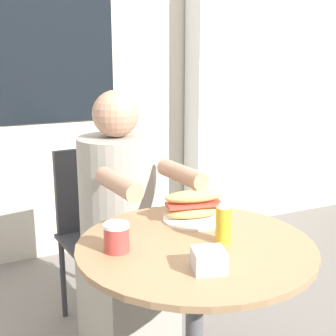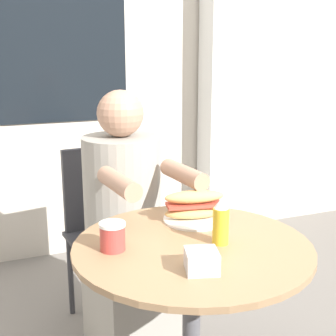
{
  "view_description": "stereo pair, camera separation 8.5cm",
  "coord_description": "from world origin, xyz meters",
  "px_view_note": "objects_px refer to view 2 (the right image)",
  "views": [
    {
      "loc": [
        -0.67,
        -1.22,
        1.34
      ],
      "look_at": [
        0.0,
        0.21,
        0.94
      ],
      "focal_mm": 50.0,
      "sensor_mm": 36.0,
      "label": 1
    },
    {
      "loc": [
        -0.59,
        -1.25,
        1.34
      ],
      "look_at": [
        0.0,
        0.21,
        0.94
      ],
      "focal_mm": 50.0,
      "sensor_mm": 36.0,
      "label": 2
    }
  ],
  "objects_px": {
    "cafe_table": "(192,299)",
    "sandwich_on_plate": "(194,208)",
    "seated_diner": "(127,245)",
    "diner_chair": "(104,218)",
    "condiment_bottle": "(221,222)",
    "drink_cup": "(113,236)"
  },
  "relations": [
    {
      "from": "cafe_table",
      "to": "sandwich_on_plate",
      "type": "relative_size",
      "value": 3.37
    },
    {
      "from": "seated_diner",
      "to": "sandwich_on_plate",
      "type": "xyz_separation_m",
      "value": [
        0.15,
        -0.37,
        0.27
      ]
    },
    {
      "from": "cafe_table",
      "to": "sandwich_on_plate",
      "type": "bearing_deg",
      "value": 63.52
    },
    {
      "from": "sandwich_on_plate",
      "to": "seated_diner",
      "type": "bearing_deg",
      "value": 111.32
    },
    {
      "from": "seated_diner",
      "to": "sandwich_on_plate",
      "type": "height_order",
      "value": "seated_diner"
    },
    {
      "from": "cafe_table",
      "to": "seated_diner",
      "type": "distance_m",
      "value": 0.57
    },
    {
      "from": "diner_chair",
      "to": "sandwich_on_plate",
      "type": "height_order",
      "value": "diner_chair"
    },
    {
      "from": "condiment_bottle",
      "to": "drink_cup",
      "type": "bearing_deg",
      "value": 166.38
    },
    {
      "from": "seated_diner",
      "to": "condiment_bottle",
      "type": "relative_size",
      "value": 7.77
    },
    {
      "from": "seated_diner",
      "to": "sandwich_on_plate",
      "type": "relative_size",
      "value": 5.22
    },
    {
      "from": "diner_chair",
      "to": "condiment_bottle",
      "type": "relative_size",
      "value": 5.72
    },
    {
      "from": "seated_diner",
      "to": "drink_cup",
      "type": "xyz_separation_m",
      "value": [
        -0.2,
        -0.51,
        0.27
      ]
    },
    {
      "from": "seated_diner",
      "to": "condiment_bottle",
      "type": "bearing_deg",
      "value": 96.99
    },
    {
      "from": "cafe_table",
      "to": "condiment_bottle",
      "type": "bearing_deg",
      "value": -19.98
    },
    {
      "from": "diner_chair",
      "to": "condiment_bottle",
      "type": "xyz_separation_m",
      "value": [
        0.15,
        -0.94,
        0.29
      ]
    },
    {
      "from": "sandwich_on_plate",
      "to": "drink_cup",
      "type": "relative_size",
      "value": 2.55
    },
    {
      "from": "cafe_table",
      "to": "sandwich_on_plate",
      "type": "xyz_separation_m",
      "value": [
        0.09,
        0.19,
        0.24
      ]
    },
    {
      "from": "diner_chair",
      "to": "condiment_bottle",
      "type": "bearing_deg",
      "value": 93.12
    },
    {
      "from": "cafe_table",
      "to": "sandwich_on_plate",
      "type": "height_order",
      "value": "sandwich_on_plate"
    },
    {
      "from": "cafe_table",
      "to": "condiment_bottle",
      "type": "xyz_separation_m",
      "value": [
        0.08,
        -0.03,
        0.27
      ]
    },
    {
      "from": "diner_chair",
      "to": "drink_cup",
      "type": "xyz_separation_m",
      "value": [
        -0.18,
        -0.86,
        0.26
      ]
    },
    {
      "from": "seated_diner",
      "to": "diner_chair",
      "type": "bearing_deg",
      "value": -93.7
    }
  ]
}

